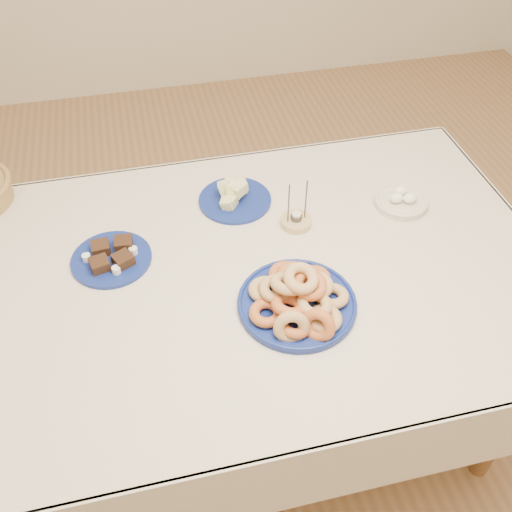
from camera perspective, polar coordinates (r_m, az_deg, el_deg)
name	(u,v)px	position (r m, az deg, el deg)	size (l,w,h in m)	color
ground	(253,409)	(2.20, -0.31, -15.01)	(5.00, 5.00, 0.00)	#966C47
dining_table	(252,294)	(1.67, -0.39, -3.84)	(1.71, 1.11, 0.75)	brown
donut_platter	(298,299)	(1.48, 4.22, -4.36)	(0.39, 0.39, 0.14)	navy
melon_plate	(235,196)	(1.80, -2.15, 6.05)	(0.29, 0.29, 0.08)	navy
brownie_plate	(112,257)	(1.66, -14.24, -0.12)	(0.27, 0.27, 0.04)	navy
candle_holder	(296,221)	(1.72, 4.03, 3.53)	(0.11, 0.11, 0.16)	tan
egg_bowl	(401,201)	(1.84, 14.31, 5.38)	(0.17, 0.17, 0.06)	beige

